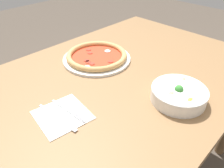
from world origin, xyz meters
TOP-DOWN VIEW (x-y plane):
  - dining_table at (0.00, 0.00)m, footprint 1.33×0.94m
  - pizza at (0.00, -0.18)m, footprint 0.34×0.34m
  - bowl at (-0.00, 0.28)m, footprint 0.21×0.21m
  - napkin at (0.36, 0.03)m, footprint 0.19×0.19m
  - fork at (0.33, 0.03)m, footprint 0.03×0.18m
  - knife at (0.38, 0.03)m, footprint 0.03×0.20m

SIDE VIEW (x-z plane):
  - dining_table at x=0.00m, z-range 0.28..1.02m
  - napkin at x=0.36m, z-range 0.74..0.75m
  - knife at x=0.38m, z-range 0.75..0.75m
  - fork at x=0.33m, z-range 0.75..0.75m
  - pizza at x=0.00m, z-range 0.74..0.78m
  - bowl at x=0.00m, z-range 0.74..0.81m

